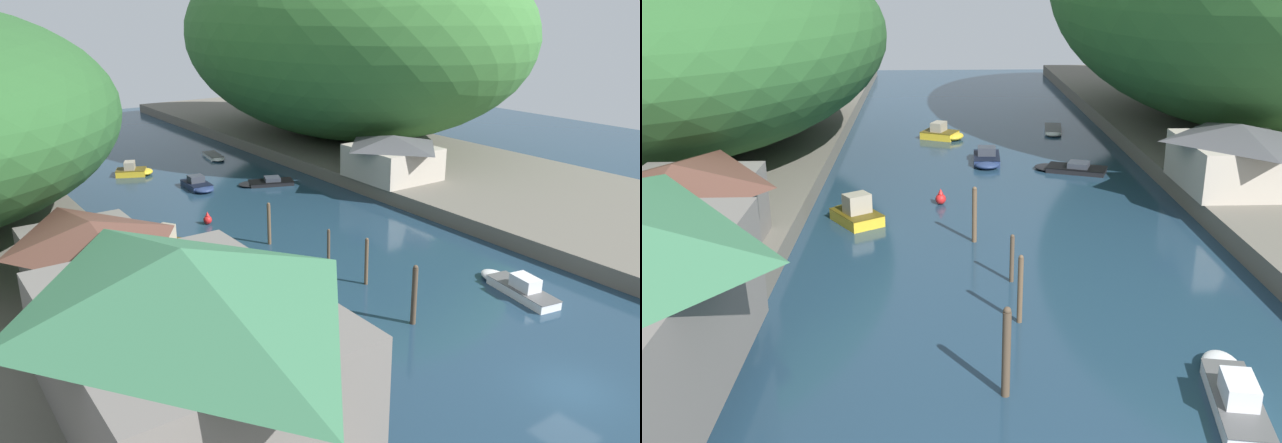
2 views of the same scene
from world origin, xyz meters
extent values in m
plane|color=#1E384C|center=(0.00, 30.00, 0.00)|extent=(130.00, 130.00, 0.00)
cube|color=#666056|center=(22.90, 30.00, 0.64)|extent=(22.00, 120.00, 1.28)
ellipsoid|color=#387033|center=(24.00, 49.28, 13.53)|extent=(35.76, 50.06, 24.50)
cube|color=slate|center=(-15.68, 6.99, 3.73)|extent=(9.44, 13.19, 4.89)
pyramid|color=#38704C|center=(-15.68, 6.99, 7.27)|extent=(10.19, 14.25, 2.19)
cube|color=slate|center=(-15.95, 18.66, 3.14)|extent=(6.10, 9.79, 3.72)
pyramid|color=brown|center=(-15.95, 18.66, 5.59)|extent=(6.58, 10.57, 1.18)
cube|color=#B2A899|center=(15.14, 29.90, 2.80)|extent=(6.85, 7.36, 3.04)
pyramid|color=#4C4C51|center=(15.14, 29.90, 4.85)|extent=(7.40, 7.95, 1.05)
cube|color=gold|center=(-8.75, 27.67, 0.34)|extent=(3.49, 3.81, 0.67)
ellipsoid|color=gold|center=(-9.63, 29.01, 0.34)|extent=(2.53, 2.42, 0.67)
cube|color=#4C3E0E|center=(-8.75, 27.67, 0.69)|extent=(3.56, 3.88, 0.03)
cube|color=#9E937F|center=(-8.70, 27.59, 1.26)|extent=(1.83, 1.73, 1.18)
cube|color=gold|center=(-3.48, 49.92, 0.32)|extent=(3.58, 3.19, 0.64)
ellipsoid|color=gold|center=(-2.15, 49.30, 0.32)|extent=(2.20, 2.48, 0.64)
cube|color=#4C3E0E|center=(-3.48, 49.92, 0.65)|extent=(3.65, 3.26, 0.03)
cube|color=#9E937F|center=(-3.57, 49.96, 1.06)|extent=(1.57, 1.80, 0.84)
cube|color=navy|center=(0.12, 41.50, 0.27)|extent=(2.20, 3.76, 0.55)
ellipsoid|color=navy|center=(0.02, 39.67, 0.27)|extent=(2.00, 1.93, 0.55)
cube|color=black|center=(0.12, 41.50, 0.56)|extent=(2.24, 3.84, 0.03)
cube|color=#333842|center=(0.13, 41.61, 0.88)|extent=(1.47, 1.35, 0.67)
cube|color=white|center=(6.30, 7.69, 0.27)|extent=(2.41, 5.08, 0.54)
ellipsoid|color=white|center=(6.74, 10.09, 0.27)|extent=(1.89, 2.67, 0.54)
cube|color=#525252|center=(6.30, 7.69, 0.56)|extent=(2.46, 5.18, 0.03)
cube|color=silver|center=(6.27, 7.54, 0.95)|extent=(1.38, 1.88, 0.82)
cube|color=black|center=(6.70, 38.36, 0.18)|extent=(4.76, 3.45, 0.36)
ellipsoid|color=black|center=(4.68, 39.13, 0.18)|extent=(2.71, 2.59, 0.36)
cube|color=black|center=(6.70, 38.36, 0.37)|extent=(4.85, 3.52, 0.03)
cube|color=#333842|center=(6.82, 38.31, 0.56)|extent=(1.92, 1.88, 0.42)
cube|color=white|center=(7.20, 52.48, 0.18)|extent=(2.04, 3.99, 0.36)
ellipsoid|color=white|center=(6.92, 50.59, 0.18)|extent=(1.69, 2.10, 0.36)
cube|color=#525252|center=(7.20, 52.48, 0.38)|extent=(2.08, 4.07, 0.03)
cylinder|color=#4C3D2D|center=(-1.62, 8.96, 1.67)|extent=(0.31, 0.31, 3.35)
sphere|color=#4C3D2D|center=(-1.62, 8.96, 3.41)|extent=(0.28, 0.28, 0.28)
cylinder|color=brown|center=(-0.45, 14.55, 1.50)|extent=(0.24, 0.24, 3.01)
sphere|color=brown|center=(-0.45, 14.55, 3.05)|extent=(0.21, 0.21, 0.21)
cylinder|color=#4C3D2D|center=(-0.34, 18.80, 1.17)|extent=(0.22, 0.22, 2.34)
sphere|color=#4C3D2D|center=(-0.34, 18.80, 2.38)|extent=(0.20, 0.20, 0.20)
cylinder|color=brown|center=(-1.85, 24.24, 1.53)|extent=(0.27, 0.27, 3.06)
sphere|color=brown|center=(-1.85, 24.24, 3.12)|extent=(0.24, 0.24, 0.24)
sphere|color=red|center=(-3.65, 31.07, 0.35)|extent=(0.70, 0.70, 0.70)
cone|color=red|center=(-3.65, 31.07, 0.87)|extent=(0.35, 0.35, 0.35)
cylinder|color=#282D3D|center=(-12.97, 19.25, 1.71)|extent=(0.13, 0.13, 0.85)
cylinder|color=#282D3D|center=(-12.94, 19.42, 1.71)|extent=(0.13, 0.13, 0.85)
cube|color=#B2231E|center=(-12.95, 19.33, 2.44)|extent=(0.29, 0.41, 0.62)
sphere|color=#9E7051|center=(-12.95, 19.33, 2.86)|extent=(0.22, 0.22, 0.22)
cylinder|color=#282D3D|center=(-12.88, 10.85, 1.71)|extent=(0.13, 0.13, 0.85)
cylinder|color=#282D3D|center=(-12.89, 11.03, 1.71)|extent=(0.13, 0.13, 0.85)
cube|color=navy|center=(-12.89, 10.94, 2.44)|extent=(0.22, 0.38, 0.62)
sphere|color=beige|center=(-12.89, 10.94, 2.86)|extent=(0.22, 0.22, 0.22)
camera|label=1|loc=(-23.79, -13.54, 16.83)|focal=35.00mm
camera|label=2|loc=(-4.11, -13.07, 14.62)|focal=40.00mm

